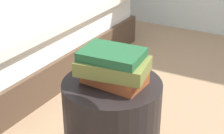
# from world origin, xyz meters

# --- Properties ---
(side_table) EXTENTS (0.42, 0.42, 0.46)m
(side_table) POSITION_xyz_m (0.00, 0.00, 0.23)
(side_table) COLOR black
(side_table) RESTS_ON ground_plane
(book_rust) EXTENTS (0.26, 0.17, 0.05)m
(book_rust) POSITION_xyz_m (0.01, 0.01, 0.48)
(book_rust) COLOR #994723
(book_rust) RESTS_ON side_table
(book_olive) EXTENTS (0.30, 0.21, 0.06)m
(book_olive) POSITION_xyz_m (0.01, -0.01, 0.54)
(book_olive) COLOR olive
(book_olive) RESTS_ON book_rust
(book_forest) EXTENTS (0.25, 0.19, 0.04)m
(book_forest) POSITION_xyz_m (0.00, 0.00, 0.59)
(book_forest) COLOR #1E512D
(book_forest) RESTS_ON book_olive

